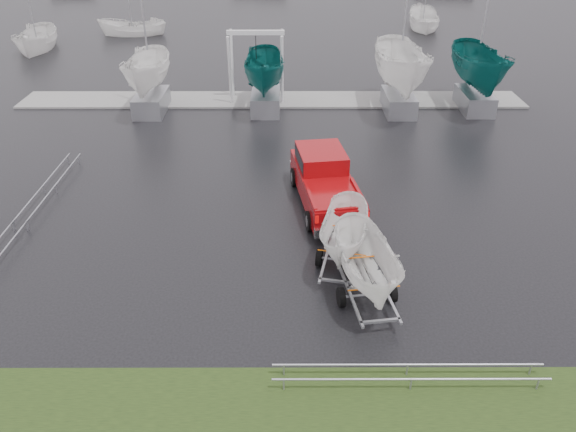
{
  "coord_description": "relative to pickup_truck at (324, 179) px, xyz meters",
  "views": [
    {
      "loc": [
        0.88,
        -19.84,
        10.89
      ],
      "look_at": [
        0.92,
        -3.05,
        1.2
      ],
      "focal_mm": 35.0,
      "sensor_mm": 36.0,
      "label": 1
    }
  ],
  "objects": [
    {
      "name": "mast_rack_0",
      "position": [
        -11.38,
        0.74,
        -0.66
      ],
      "size": [
        0.56,
        6.5,
        0.06
      ],
      "rotation": [
        0.0,
        0.0,
        1.57
      ],
      "color": "#93969B",
      "rests_on": "ground"
    },
    {
      "name": "keelboat_3",
      "position": [
        9.27,
        11.04,
        2.97
      ],
      "size": [
        2.5,
        3.2,
        10.67
      ],
      "color": "#93969B",
      "rests_on": "ground"
    },
    {
      "name": "boat_hoist",
      "position": [
        -3.27,
        12.74,
        1.66
      ],
      "size": [
        3.3,
        2.18,
        4.12
      ],
      "color": "silver",
      "rests_on": "ground"
    },
    {
      "name": "trailer_hitched",
      "position": [
        0.91,
        -6.35,
        1.56
      ],
      "size": [
        1.86,
        3.73,
        4.73
      ],
      "rotation": [
        0.0,
        0.0,
        0.14
      ],
      "color": "#93969B",
      "rests_on": "ground"
    },
    {
      "name": "keelboat_0",
      "position": [
        -9.18,
        10.74,
        2.51
      ],
      "size": [
        2.23,
        3.2,
        10.39
      ],
      "color": "#93969B",
      "rests_on": "ground"
    },
    {
      "name": "keelboat_1",
      "position": [
        -2.69,
        10.94,
        2.46
      ],
      "size": [
        2.21,
        3.2,
        6.97
      ],
      "color": "#93969B",
      "rests_on": "ground"
    },
    {
      "name": "mast_rack_2",
      "position": [
        1.62,
        -9.76,
        -0.66
      ],
      "size": [
        7.0,
        0.56,
        0.06
      ],
      "color": "#93969B",
      "rests_on": "ground"
    },
    {
      "name": "trailer_parked",
      "position": [
        0.41,
        -4.51,
        1.4
      ],
      "size": [
        1.93,
        3.77,
        4.42
      ],
      "rotation": [
        0.0,
        0.0,
        -0.21
      ],
      "color": "#93969B",
      "rests_on": "ground"
    },
    {
      "name": "grass_verge",
      "position": [
        -2.38,
        -11.26,
        -1.01
      ],
      "size": [
        40.0,
        40.0,
        0.0
      ],
      "primitive_type": "plane",
      "color": "black",
      "rests_on": "ground"
    },
    {
      "name": "dock",
      "position": [
        -2.38,
        12.74,
        -0.96
      ],
      "size": [
        30.0,
        3.0,
        0.12
      ],
      "primitive_type": "cube",
      "color": "gray",
      "rests_on": "ground"
    },
    {
      "name": "keelboat_2",
      "position": [
        4.86,
        10.74,
        3.31
      ],
      "size": [
        2.72,
        3.2,
        10.89
      ],
      "color": "#93969B",
      "rests_on": "ground"
    },
    {
      "name": "pickup_truck",
      "position": [
        0.0,
        0.0,
        0.0
      ],
      "size": [
        2.8,
        6.06,
        1.94
      ],
      "rotation": [
        0.0,
        0.0,
        0.14
      ],
      "color": "maroon",
      "rests_on": "ground"
    },
    {
      "name": "ground_plane",
      "position": [
        -2.38,
        -0.26,
        -1.01
      ],
      "size": [
        120.0,
        120.0,
        0.0
      ],
      "primitive_type": "plane",
      "color": "black",
      "rests_on": "ground"
    },
    {
      "name": "moored_boat_6",
      "position": [
        -21.37,
        25.58,
        -1.01
      ],
      "size": [
        3.0,
        3.06,
        11.56
      ],
      "rotation": [
        0.0,
        0.0,
        0.13
      ],
      "color": "white",
      "rests_on": "ground"
    },
    {
      "name": "moored_boat_0",
      "position": [
        -15.01,
        30.66,
        -1.01
      ],
      "size": [
        2.46,
        2.41,
        10.93
      ],
      "rotation": [
        0.0,
        0.0,
        4.81
      ],
      "color": "white",
      "rests_on": "ground"
    },
    {
      "name": "moored_boat_2",
      "position": [
        11.07,
        33.55,
        -1.01
      ],
      "size": [
        2.84,
        2.9,
        11.42
      ],
      "rotation": [
        0.0,
        0.0,
        3.04
      ],
      "color": "white",
      "rests_on": "ground"
    }
  ]
}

